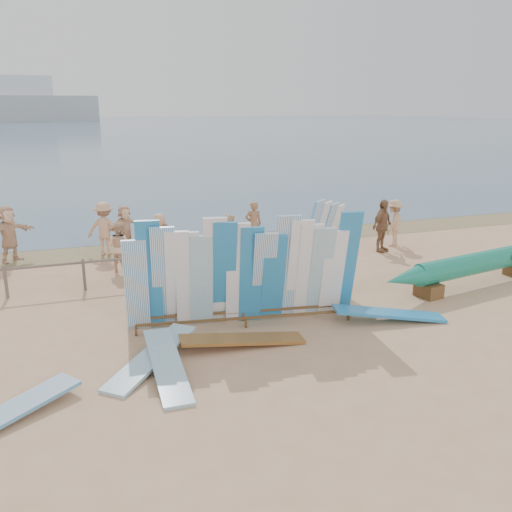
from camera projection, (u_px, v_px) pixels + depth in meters
name	position (u px, v px, depth m)	size (l,w,h in m)	color
ground	(177.00, 319.00, 13.12)	(160.00, 160.00, 0.00)	tan
ocean	(69.00, 127.00, 129.33)	(320.00, 240.00, 0.02)	#46627E
wet_sand_strip	(137.00, 248.00, 19.66)	(40.00, 2.60, 0.01)	olive
distant_ship	(24.00, 104.00, 171.24)	(45.00, 8.00, 14.00)	#999EA3
fence	(156.00, 262.00, 15.68)	(12.08, 0.08, 0.90)	#6A5A50
main_surfboard_rack	(244.00, 276.00, 12.49)	(5.44, 1.52, 2.69)	brown
side_surfboard_rack	(314.00, 251.00, 14.53)	(2.22, 2.03, 2.70)	brown
outrigger_canoe	(477.00, 264.00, 15.40)	(6.94, 1.85, 0.99)	brown
vendor_table	(260.00, 300.00, 13.40)	(0.83, 0.64, 1.02)	brown
flat_board_b	(152.00, 364.00, 10.83)	(0.56, 2.70, 0.07)	#80B6CE
flat_board_a	(167.00, 373.00, 10.47)	(0.56, 2.70, 0.07)	#80B6CE
flat_board_c	(243.00, 346.00, 11.66)	(0.56, 2.70, 0.07)	#925F28
flat_board_e	(3.00, 422.00, 8.85)	(0.56, 2.70, 0.07)	white
flat_board_d	(389.00, 321.00, 13.00)	(0.56, 2.70, 0.07)	#257CBB
beach_chair_left	(198.00, 259.00, 17.40)	(0.62, 0.63, 0.77)	red
beach_chair_right	(219.00, 259.00, 17.21)	(0.72, 0.74, 0.94)	red
stroller	(228.00, 255.00, 17.06)	(0.81, 0.96, 1.13)	red
beachgoer_3	(105.00, 229.00, 18.52)	(1.20, 0.49, 1.85)	tan
beachgoer_2	(119.00, 247.00, 16.70)	(0.77, 0.37, 1.58)	beige
beachgoer_4	(166.00, 249.00, 16.49)	(0.91, 0.39, 1.56)	#8C6042
beachgoer_7	(253.00, 224.00, 19.63)	(0.61, 0.34, 1.68)	#8C6042
beachgoer_6	(160.00, 239.00, 17.57)	(0.81, 0.39, 1.65)	tan
beachgoer_5	(125.00, 228.00, 19.15)	(1.51, 0.49, 1.63)	beige
beachgoer_10	(382.00, 226.00, 18.95)	(1.09, 0.47, 1.85)	#8C6042
beachgoer_11	(9.00, 234.00, 17.73)	(1.74, 0.56, 1.87)	beige
beachgoer_extra_0	(394.00, 223.00, 19.74)	(1.11, 0.46, 1.72)	tan
beachgoer_8	(228.00, 241.00, 17.14)	(0.83, 0.40, 1.71)	beige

